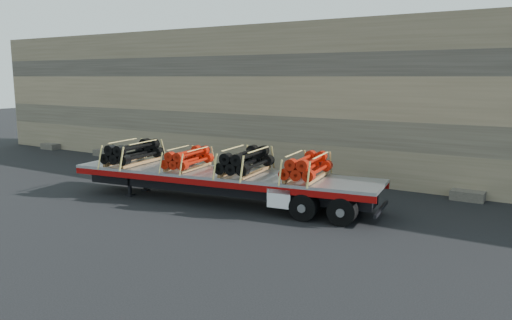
# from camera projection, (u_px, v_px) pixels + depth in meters

# --- Properties ---
(ground) EXTENTS (120.00, 120.00, 0.00)m
(ground) POSITION_uv_depth(u_px,v_px,m) (244.00, 202.00, 18.54)
(ground) COLOR black
(ground) RESTS_ON ground
(rock_wall) EXTENTS (44.00, 3.00, 7.00)m
(rock_wall) POSITION_uv_depth(u_px,v_px,m) (320.00, 100.00, 23.38)
(rock_wall) COLOR #7A6B54
(rock_wall) RESTS_ON ground
(trailer) EXTENTS (11.89, 3.87, 1.17)m
(trailer) POSITION_uv_depth(u_px,v_px,m) (221.00, 187.00, 18.29)
(trailer) COLOR #B2B4BA
(trailer) RESTS_ON ground
(bundle_front) EXTENTS (1.56, 2.60, 0.87)m
(bundle_front) POSITION_uv_depth(u_px,v_px,m) (133.00, 153.00, 19.71)
(bundle_front) COLOR black
(bundle_front) RESTS_ON trailer
(bundle_midfront) EXTENTS (1.33, 2.22, 0.74)m
(bundle_midfront) POSITION_uv_depth(u_px,v_px,m) (188.00, 159.00, 18.70)
(bundle_midfront) COLOR #A61808
(bundle_midfront) RESTS_ON trailer
(bundle_midrear) EXTENTS (1.56, 2.60, 0.87)m
(bundle_midrear) POSITION_uv_depth(u_px,v_px,m) (245.00, 162.00, 17.72)
(bundle_midrear) COLOR black
(bundle_midrear) RESTS_ON trailer
(bundle_rear) EXTENTS (1.46, 2.44, 0.82)m
(bundle_rear) POSITION_uv_depth(u_px,v_px,m) (307.00, 167.00, 16.80)
(bundle_rear) COLOR #A61808
(bundle_rear) RESTS_ON trailer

